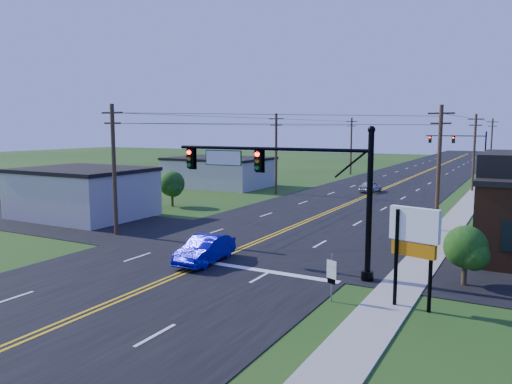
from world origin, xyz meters
The scene contains 21 objects.
ground centered at (0.00, 0.00, 0.00)m, with size 260.00×260.00×0.00m, color #184112.
road_main centered at (0.00, 50.00, 0.02)m, with size 16.00×220.00×0.04m, color black.
road_cross centered at (0.00, 12.00, 0.02)m, with size 70.00×10.00×0.04m, color black.
sidewalk centered at (10.50, 40.00, 0.04)m, with size 2.00×160.00×0.08m, color gray.
signal_mast_main centered at (4.34, 8.00, 4.75)m, with size 11.30×0.60×7.48m.
signal_mast_far centered at (4.44, 80.00, 4.55)m, with size 10.98×0.60×7.48m.
cream_bldg_near centered at (-17.00, 14.00, 2.06)m, with size 10.20×8.20×4.10m.
cream_bldg_far centered at (-19.00, 38.00, 1.86)m, with size 12.20×9.20×3.70m.
utility_pole_left_a centered at (-9.50, 10.00, 4.72)m, with size 1.80×0.28×9.00m.
utility_pole_left_b centered at (-9.50, 35.00, 4.72)m, with size 1.80×0.28×9.00m.
utility_pole_left_c centered at (-9.50, 62.00, 4.72)m, with size 1.80×0.28×9.00m.
utility_pole_right_a centered at (9.80, 22.00, 4.72)m, with size 1.80×0.28×9.00m.
utility_pole_right_b centered at (9.80, 48.00, 4.72)m, with size 1.80×0.28×9.00m.
utility_pole_right_c centered at (9.80, 78.00, 4.72)m, with size 1.80×0.28×9.00m.
shrub_corner centered at (13.00, 9.50, 1.85)m, with size 2.00×2.00×2.86m.
tree_left centered at (-14.00, 22.00, 2.16)m, with size 2.40×2.40×3.37m.
blue_car centered at (0.05, 6.93, 0.73)m, with size 1.55×4.45×1.47m, color #0C07A6.
distant_car centered at (-0.41, 41.28, 0.63)m, with size 1.50×3.72×1.27m, color #BAB9BF.
route_sign centered at (8.27, 4.40, 1.22)m, with size 0.50×0.22×2.09m.
stop_sign centered at (9.37, 15.05, 1.60)m, with size 0.77×0.28×2.23m.
pylon_sign centered at (11.47, 5.12, 3.08)m, with size 2.06×0.76×4.22m.
Camera 1 is at (15.28, -15.20, 7.37)m, focal length 35.00 mm.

